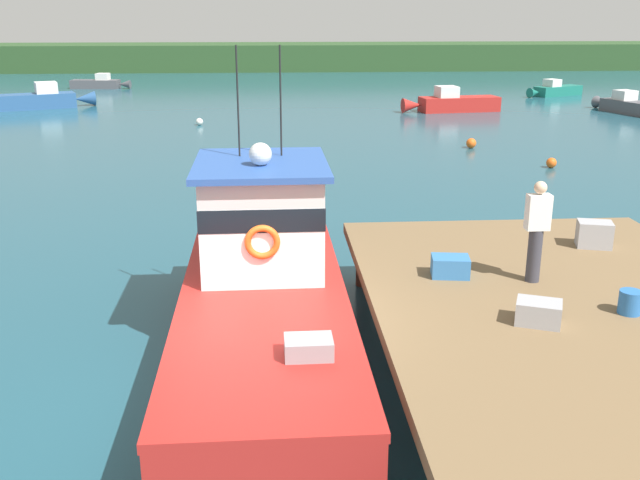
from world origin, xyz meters
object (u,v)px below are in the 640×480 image
object	(u,v)px
mooring_buoy_outer	(471,143)
moored_boat_off_the_point	(40,99)
main_fishing_boat	(264,291)
bait_bucket	(630,302)
crate_stack_near_edge	(450,266)
deckhand_by_the_boat	(537,229)
crate_single_far	(539,312)
moored_boat_outer_mooring	(628,106)
mooring_buoy_channel_marker	(551,163)
crate_stack_mid_dock	(594,234)
moored_boat_near_channel	(453,103)
moored_boat_far_left	(555,90)
mooring_buoy_spare_mooring	(199,122)
moored_boat_far_right	(99,83)

from	to	relation	value
mooring_buoy_outer	moored_boat_off_the_point	bearing A→B (deg)	146.38
main_fishing_boat	bait_bucket	size ratio (longest dim) A/B	28.88
crate_stack_near_edge	deckhand_by_the_boat	world-z (taller)	deckhand_by_the_boat
crate_single_far	bait_bucket	world-z (taller)	bait_bucket
crate_single_far	moored_boat_off_the_point	distance (m)	37.91
mooring_buoy_outer	moored_boat_outer_mooring	bearing A→B (deg)	40.92
moored_boat_off_the_point	mooring_buoy_channel_marker	world-z (taller)	moored_boat_off_the_point
bait_bucket	crate_stack_mid_dock	bearing A→B (deg)	75.11
main_fishing_boat	crate_stack_near_edge	xyz separation A→B (m)	(3.03, -0.01, 0.36)
main_fishing_boat	crate_stack_mid_dock	xyz separation A→B (m)	(6.01, 1.33, 0.43)
crate_stack_near_edge	moored_boat_outer_mooring	size ratio (longest dim) A/B	0.12
crate_stack_mid_dock	crate_single_far	size ratio (longest dim) A/B	1.00
moored_boat_near_channel	moored_boat_far_left	world-z (taller)	moored_boat_near_channel
moored_boat_off_the_point	moored_boat_near_channel	bearing A→B (deg)	-7.20
mooring_buoy_channel_marker	mooring_buoy_spare_mooring	distance (m)	17.39
moored_boat_far_left	mooring_buoy_outer	distance (m)	21.32
crate_stack_mid_dock	bait_bucket	distance (m)	3.13
main_fishing_boat	crate_single_far	distance (m)	4.27
moored_boat_near_channel	mooring_buoy_outer	distance (m)	11.41
main_fishing_boat	bait_bucket	world-z (taller)	main_fishing_boat
crate_stack_mid_dock	crate_single_far	distance (m)	3.96
deckhand_by_the_boat	moored_boat_near_channel	distance (m)	30.04
moored_boat_near_channel	main_fishing_boat	bearing A→B (deg)	-109.46
moored_boat_off_the_point	moored_boat_far_left	bearing A→B (deg)	7.69
mooring_buoy_spare_mooring	moored_boat_far_right	bearing A→B (deg)	115.71
moored_boat_far_right	moored_boat_near_channel	bearing A→B (deg)	-32.20
crate_stack_mid_dock	moored_boat_off_the_point	distance (m)	36.13
crate_stack_mid_dock	moored_boat_near_channel	world-z (taller)	crate_stack_mid_dock
deckhand_by_the_boat	moored_boat_off_the_point	distance (m)	36.72
mooring_buoy_channel_marker	mooring_buoy_spare_mooring	xyz separation A→B (m)	(-13.42, 11.06, -0.01)
main_fishing_boat	mooring_buoy_channel_marker	distance (m)	17.11
bait_bucket	mooring_buoy_spare_mooring	distance (m)	27.91
moored_boat_far_right	main_fishing_boat	bearing A→B (deg)	-74.29
main_fishing_boat	moored_boat_off_the_point	world-z (taller)	main_fishing_boat
moored_boat_near_channel	mooring_buoy_channel_marker	size ratio (longest dim) A/B	15.34
deckhand_by_the_boat	crate_single_far	bearing A→B (deg)	-106.94
crate_stack_mid_dock	mooring_buoy_spare_mooring	xyz separation A→B (m)	(-9.34, 23.53, -1.26)
crate_single_far	moored_boat_off_the_point	xyz separation A→B (m)	(-16.83, 33.96, -0.86)
moored_boat_off_the_point	crate_stack_mid_dock	bearing A→B (deg)	-58.17
crate_stack_near_edge	mooring_buoy_spare_mooring	size ratio (longest dim) A/B	1.73
crate_stack_near_edge	mooring_buoy_channel_marker	bearing A→B (deg)	62.89
crate_single_far	mooring_buoy_channel_marker	distance (m)	16.99
bait_bucket	mooring_buoy_channel_marker	world-z (taller)	bait_bucket
moored_boat_near_channel	moored_boat_far_left	distance (m)	11.28
crate_single_far	moored_boat_far_left	xyz separation A→B (m)	(15.11, 38.27, -0.99)
moored_boat_far_right	mooring_buoy_spare_mooring	world-z (taller)	moored_boat_far_right
main_fishing_boat	mooring_buoy_spare_mooring	size ratio (longest dim) A/B	28.34
mooring_buoy_outer	deckhand_by_the_boat	bearing A→B (deg)	-102.45
moored_boat_far_right	moored_boat_far_left	distance (m)	31.80
crate_stack_mid_dock	mooring_buoy_spare_mooring	bearing A→B (deg)	111.64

